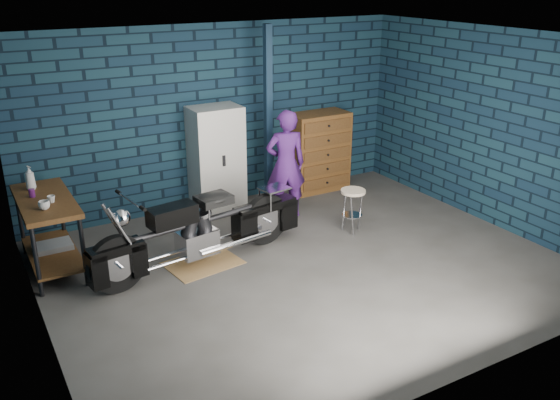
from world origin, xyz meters
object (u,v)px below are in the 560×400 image
at_px(person, 286,164).
at_px(motorcycle, 201,224).
at_px(tool_chest, 319,152).
at_px(shop_stool, 352,211).
at_px(storage_bin, 54,254).
at_px(workbench, 50,234).
at_px(locker, 217,160).

bearing_deg(person, motorcycle, 42.24).
xyz_separation_m(tool_chest, shop_stool, (-0.53, -1.67, -0.33)).
relative_size(storage_bin, tool_chest, 0.35).
relative_size(workbench, person, 0.88).
distance_m(workbench, storage_bin, 0.33).
relative_size(storage_bin, locker, 0.29).
relative_size(workbench, tool_chest, 1.10).
height_order(motorcycle, person, person).
xyz_separation_m(locker, tool_chest, (1.79, 0.00, -0.15)).
xyz_separation_m(motorcycle, storage_bin, (-1.59, 0.88, -0.39)).
relative_size(tool_chest, shop_stool, 2.08).
height_order(motorcycle, storage_bin, motorcycle).
distance_m(storage_bin, tool_chest, 4.37).
bearing_deg(storage_bin, person, -0.95).
relative_size(motorcycle, tool_chest, 1.90).
bearing_deg(locker, shop_stool, -52.91).
relative_size(person, storage_bin, 3.53).
relative_size(motorcycle, locker, 1.54).
bearing_deg(tool_chest, person, -145.41).
bearing_deg(motorcycle, workbench, 146.01).
distance_m(person, locker, 1.04).
distance_m(workbench, motorcycle, 1.79).
xyz_separation_m(workbench, shop_stool, (3.78, -0.91, -0.15)).
bearing_deg(workbench, locker, 16.79).
relative_size(storage_bin, shop_stool, 0.73).
distance_m(tool_chest, shop_stool, 1.78).
xyz_separation_m(storage_bin, tool_chest, (4.29, 0.66, 0.50)).
bearing_deg(motorcycle, tool_chest, 21.42).
bearing_deg(motorcycle, shop_stool, -11.72).
height_order(workbench, tool_chest, tool_chest).
distance_m(motorcycle, locker, 1.80).
bearing_deg(locker, person, -43.09).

